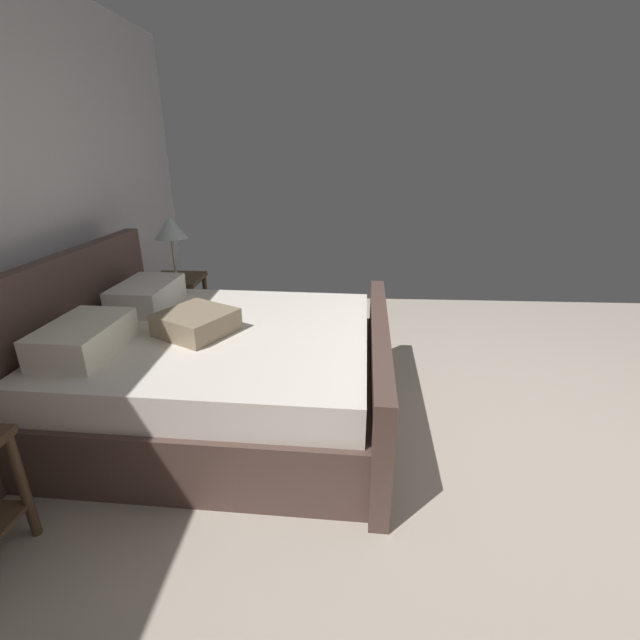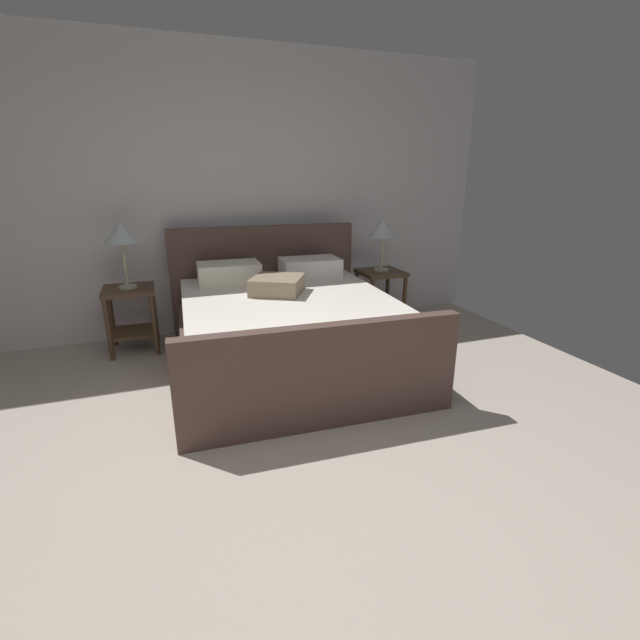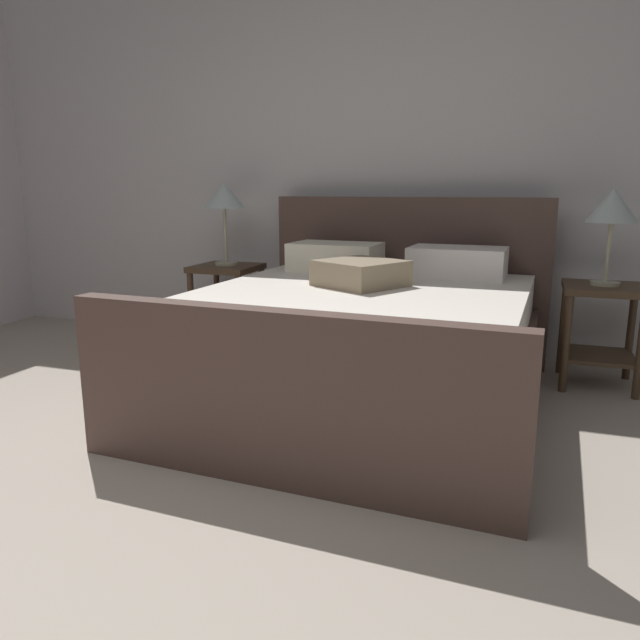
{
  "view_description": "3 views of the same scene",
  "coord_description": "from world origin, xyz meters",
  "px_view_note": "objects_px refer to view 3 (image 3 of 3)",
  "views": [
    {
      "loc": [
        -2.12,
        1.15,
        1.73
      ],
      "look_at": [
        0.53,
        1.3,
        0.67
      ],
      "focal_mm": 25.02,
      "sensor_mm": 36.0,
      "label": 1
    },
    {
      "loc": [
        -0.5,
        -1.51,
        1.59
      ],
      "look_at": [
        0.53,
        1.34,
        0.59
      ],
      "focal_mm": 25.18,
      "sensor_mm": 36.0,
      "label": 2
    },
    {
      "loc": [
        1.26,
        -1.08,
        1.14
      ],
      "look_at": [
        0.46,
        1.23,
        0.61
      ],
      "focal_mm": 33.61,
      "sensor_mm": 36.0,
      "label": 3
    }
  ],
  "objects_px": {
    "table_lamp_right": "(613,208)",
    "nightstand_left": "(227,292)",
    "table_lamp_left": "(224,198)",
    "nightstand_right": "(601,319)",
    "bed": "(363,339)"
  },
  "relations": [
    {
      "from": "nightstand_left",
      "to": "bed",
      "type": "bearing_deg",
      "value": -32.86
    },
    {
      "from": "table_lamp_right",
      "to": "nightstand_left",
      "type": "height_order",
      "value": "table_lamp_right"
    },
    {
      "from": "nightstand_right",
      "to": "nightstand_left",
      "type": "height_order",
      "value": "same"
    },
    {
      "from": "table_lamp_right",
      "to": "bed",
      "type": "bearing_deg",
      "value": -150.75
    },
    {
      "from": "bed",
      "to": "table_lamp_left",
      "type": "relative_size",
      "value": 3.72
    },
    {
      "from": "nightstand_right",
      "to": "table_lamp_right",
      "type": "bearing_deg",
      "value": 45.0
    },
    {
      "from": "bed",
      "to": "table_lamp_left",
      "type": "height_order",
      "value": "table_lamp_left"
    },
    {
      "from": "nightstand_right",
      "to": "table_lamp_left",
      "type": "xyz_separation_m",
      "value": [
        -2.49,
        0.11,
        0.67
      ]
    },
    {
      "from": "bed",
      "to": "table_lamp_right",
      "type": "xyz_separation_m",
      "value": [
        1.24,
        0.7,
        0.69
      ]
    },
    {
      "from": "nightstand_right",
      "to": "table_lamp_left",
      "type": "height_order",
      "value": "table_lamp_left"
    },
    {
      "from": "table_lamp_right",
      "to": "table_lamp_left",
      "type": "height_order",
      "value": "table_lamp_left"
    },
    {
      "from": "bed",
      "to": "nightstand_right",
      "type": "xyz_separation_m",
      "value": [
        1.24,
        0.7,
        0.06
      ]
    },
    {
      "from": "nightstand_left",
      "to": "table_lamp_left",
      "type": "relative_size",
      "value": 1.02
    },
    {
      "from": "table_lamp_right",
      "to": "nightstand_left",
      "type": "xyz_separation_m",
      "value": [
        -2.49,
        0.11,
        -0.63
      ]
    },
    {
      "from": "table_lamp_left",
      "to": "nightstand_right",
      "type": "bearing_deg",
      "value": -2.5
    }
  ]
}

